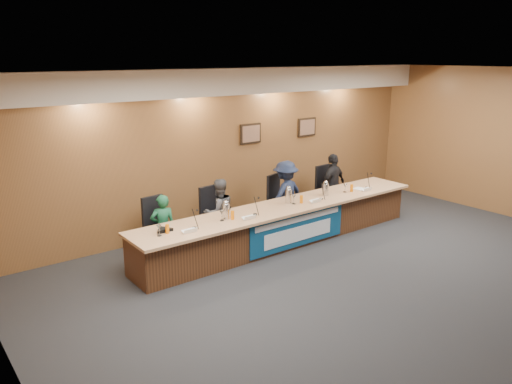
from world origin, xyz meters
TOP-DOWN VIEW (x-y plane):
  - floor at (0.00, 0.00)m, footprint 10.00×10.00m
  - ceiling at (0.00, 0.00)m, footprint 10.00×8.00m
  - wall_back at (0.00, 4.00)m, footprint 10.00×0.04m
  - wall_left at (-5.00, 0.00)m, footprint 0.04×8.00m
  - soffit at (0.00, 3.75)m, footprint 10.00×0.50m
  - dais_body at (0.00, 2.40)m, footprint 6.00×0.80m
  - dais_top at (0.00, 2.35)m, footprint 6.10×0.95m
  - banner at (0.00, 1.99)m, footprint 2.20×0.02m
  - banner_text_upper at (0.00, 1.97)m, footprint 2.00×0.01m
  - banner_text_lower at (0.00, 1.97)m, footprint 1.60×0.01m
  - wall_photo_left at (0.40, 3.97)m, footprint 0.52×0.04m
  - wall_photo_right at (2.00, 3.97)m, footprint 0.52×0.04m
  - panelist_a at (-2.16, 3.05)m, footprint 0.48×0.38m
  - panelist_b at (-1.02, 3.05)m, footprint 0.65×0.53m
  - panelist_c at (0.60, 3.05)m, footprint 0.97×0.66m
  - panelist_d at (1.96, 3.05)m, footprint 0.86×0.49m
  - office_chair_a at (-2.16, 3.15)m, footprint 0.53×0.53m
  - office_chair_b at (-1.02, 3.15)m, footprint 0.53×0.53m
  - office_chair_c at (0.60, 3.15)m, footprint 0.60×0.60m
  - office_chair_d at (1.96, 3.15)m, footprint 0.51×0.51m
  - nameplate_a at (-2.15, 2.12)m, footprint 0.24×0.08m
  - microphone_a at (-2.00, 2.27)m, footprint 0.07×0.07m
  - juice_glass_a at (-2.45, 2.32)m, footprint 0.06×0.06m
  - water_glass_a at (-2.60, 2.30)m, footprint 0.08×0.08m
  - nameplate_b at (-1.02, 2.08)m, footprint 0.24×0.08m
  - microphone_b at (-0.80, 2.24)m, footprint 0.07×0.07m
  - juice_glass_b at (-1.25, 2.27)m, footprint 0.06×0.06m
  - water_glass_b at (-1.43, 2.32)m, footprint 0.08×0.08m
  - nameplate_c at (0.58, 2.12)m, footprint 0.24×0.08m
  - microphone_c at (0.80, 2.23)m, footprint 0.07×0.07m
  - juice_glass_c at (0.33, 2.28)m, footprint 0.06×0.06m
  - water_glass_c at (0.18, 2.32)m, footprint 0.08×0.08m
  - nameplate_d at (1.98, 2.09)m, footprint 0.24×0.08m
  - microphone_d at (2.16, 2.26)m, footprint 0.07×0.07m
  - juice_glass_d at (1.69, 2.26)m, footprint 0.06×0.06m
  - water_glass_d at (1.55, 2.31)m, footprint 0.08×0.08m
  - carafe_left at (-1.32, 2.37)m, footprint 0.12×0.12m
  - carafe_mid at (0.14, 2.44)m, footprint 0.12×0.12m
  - carafe_right at (1.07, 2.39)m, footprint 0.13×0.13m
  - speakerphone at (-2.46, 2.45)m, footprint 0.32×0.32m
  - paper_stack at (2.00, 2.28)m, footprint 0.26×0.33m

SIDE VIEW (x-z plane):
  - floor at x=0.00m, z-range 0.00..0.00m
  - banner_text_lower at x=0.00m, z-range 0.16..0.44m
  - dais_body at x=0.00m, z-range 0.00..0.70m
  - banner at x=0.00m, z-range 0.05..0.71m
  - office_chair_a at x=-2.16m, z-range 0.44..0.52m
  - office_chair_b at x=-1.02m, z-range 0.44..0.52m
  - office_chair_c at x=0.60m, z-range 0.44..0.52m
  - office_chair_d at x=1.96m, z-range 0.44..0.52m
  - banner_text_upper at x=0.00m, z-range 0.53..0.63m
  - panelist_a at x=-2.16m, z-range 0.00..1.17m
  - panelist_b at x=-1.02m, z-range 0.00..1.27m
  - panelist_d at x=1.96m, z-range 0.00..1.38m
  - panelist_c at x=0.60m, z-range 0.00..1.39m
  - dais_top at x=0.00m, z-range 0.70..0.75m
  - paper_stack at x=2.00m, z-range 0.75..0.76m
  - microphone_a at x=-2.00m, z-range 0.75..0.77m
  - microphone_b at x=-0.80m, z-range 0.75..0.77m
  - microphone_c at x=0.80m, z-range 0.75..0.77m
  - microphone_d at x=2.16m, z-range 0.75..0.77m
  - speakerphone at x=-2.46m, z-range 0.75..0.80m
  - nameplate_a at x=-2.15m, z-range 0.74..0.85m
  - nameplate_b at x=-1.02m, z-range 0.74..0.85m
  - nameplate_c at x=0.58m, z-range 0.74..0.85m
  - nameplate_d at x=1.98m, z-range 0.74..0.85m
  - juice_glass_a at x=-2.45m, z-range 0.75..0.90m
  - juice_glass_b at x=-1.25m, z-range 0.75..0.90m
  - juice_glass_c at x=0.33m, z-range 0.75..0.90m
  - juice_glass_d at x=1.69m, z-range 0.75..0.90m
  - water_glass_a at x=-2.60m, z-range 0.75..0.93m
  - water_glass_b at x=-1.43m, z-range 0.75..0.93m
  - water_glass_c at x=0.18m, z-range 0.75..0.93m
  - water_glass_d at x=1.55m, z-range 0.75..0.93m
  - carafe_right at x=1.07m, z-range 0.75..0.98m
  - carafe_left at x=-1.32m, z-range 0.75..1.01m
  - carafe_mid at x=0.14m, z-range 0.75..1.01m
  - wall_back at x=0.00m, z-range 0.00..3.20m
  - wall_left at x=-5.00m, z-range 0.00..3.20m
  - wall_photo_left at x=0.40m, z-range 1.64..2.06m
  - wall_photo_right at x=2.00m, z-range 1.64..2.06m
  - soffit at x=0.00m, z-range 2.70..3.20m
  - ceiling at x=0.00m, z-range 3.18..3.22m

